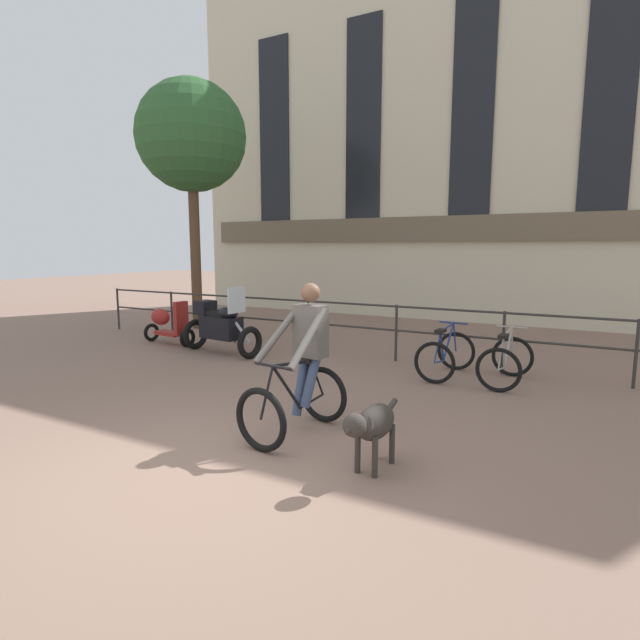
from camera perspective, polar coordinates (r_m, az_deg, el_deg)
ground_plane at (r=5.07m, az=-13.12°, el=-16.34°), size 60.00×60.00×0.00m
canal_railing at (r=9.25m, az=8.72°, el=-0.38°), size 15.05×0.05×1.05m
building_facade at (r=15.04m, az=17.24°, el=19.90°), size 18.00×0.72×10.44m
cyclist_with_bike at (r=5.64m, az=-2.13°, el=-5.36°), size 0.82×1.24×1.70m
dog at (r=4.78m, az=5.96°, el=-11.78°), size 0.32×1.01×0.66m
parked_motorcycle at (r=10.01m, az=-11.30°, el=-0.63°), size 1.73×0.82×1.35m
parked_bicycle_near_lamp at (r=8.38m, az=14.17°, el=-3.89°), size 0.74×1.15×0.86m
parked_bicycle_mid_left at (r=8.20m, az=20.47°, el=-4.43°), size 0.71×1.14×0.86m
parked_scooter at (r=11.31m, az=-17.06°, el=-0.33°), size 1.31×0.53×0.96m
tree_canalside_left at (r=13.49m, az=-14.50°, el=19.54°), size 2.71×2.71×6.16m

